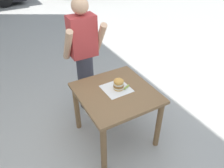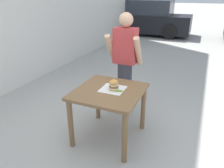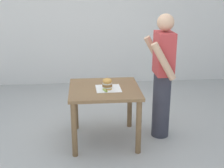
# 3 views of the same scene
# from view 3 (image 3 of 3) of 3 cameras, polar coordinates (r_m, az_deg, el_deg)

# --- Properties ---
(ground_plane) EXTENTS (80.00, 80.00, 0.00)m
(ground_plane) POSITION_cam_3_polar(r_m,az_deg,el_deg) (4.36, -1.33, -10.10)
(ground_plane) COLOR #ADAAA3
(patio_table) EXTENTS (0.89, 0.91, 0.75)m
(patio_table) POSITION_cam_3_polar(r_m,az_deg,el_deg) (4.10, -1.39, -2.48)
(patio_table) COLOR brown
(patio_table) RESTS_ON ground
(serving_paper) EXTENTS (0.33, 0.33, 0.00)m
(serving_paper) POSITION_cam_3_polar(r_m,az_deg,el_deg) (4.03, -0.68, -0.82)
(serving_paper) COLOR white
(serving_paper) RESTS_ON patio_table
(sandwich) EXTENTS (0.13, 0.13, 0.18)m
(sandwich) POSITION_cam_3_polar(r_m,az_deg,el_deg) (3.98, -0.87, 0.06)
(sandwich) COLOR gold
(sandwich) RESTS_ON serving_paper
(pickle_spear) EXTENTS (0.09, 0.06, 0.02)m
(pickle_spear) POSITION_cam_3_polar(r_m,az_deg,el_deg) (3.91, -1.32, -1.19)
(pickle_spear) COLOR #8EA83D
(pickle_spear) RESTS_ON serving_paper
(diner_across_table) EXTENTS (0.55, 0.35, 1.69)m
(diner_across_table) POSITION_cam_3_polar(r_m,az_deg,el_deg) (4.20, 9.22, 1.62)
(diner_across_table) COLOR #33333D
(diner_across_table) RESTS_ON ground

